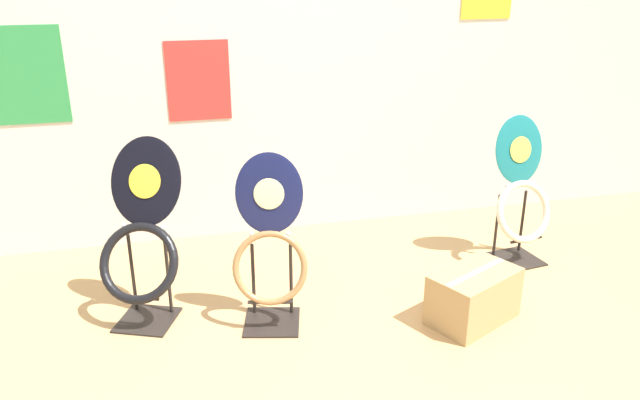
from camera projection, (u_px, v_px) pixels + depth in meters
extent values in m
cube|color=silver|center=(279.00, 37.00, 3.93)|extent=(8.00, 0.06, 2.60)
cube|color=#2D8E47|center=(24.00, 76.00, 3.61)|extent=(0.46, 0.01, 0.57)
cube|color=red|center=(198.00, 81.00, 3.87)|extent=(0.39, 0.01, 0.49)
cube|color=black|center=(515.00, 259.00, 3.90)|extent=(0.31, 0.31, 0.01)
cylinder|color=black|center=(496.00, 226.00, 3.87)|extent=(0.02, 0.02, 0.41)
cylinder|color=black|center=(522.00, 221.00, 3.94)|extent=(0.02, 0.02, 0.41)
cylinder|color=black|center=(526.00, 240.00, 3.77)|extent=(0.22, 0.05, 0.02)
torus|color=beige|center=(523.00, 212.00, 3.76)|extent=(0.40, 0.23, 0.37)
ellipsoid|color=#197075|center=(519.00, 149.00, 3.72)|extent=(0.35, 0.15, 0.41)
ellipsoid|color=#EADB4C|center=(521.00, 150.00, 3.71)|extent=(0.16, 0.06, 0.16)
sphere|color=silver|center=(507.00, 186.00, 3.73)|extent=(0.02, 0.02, 0.02)
sphere|color=silver|center=(532.00, 182.00, 3.79)|extent=(0.02, 0.02, 0.02)
cube|color=black|center=(272.00, 322.00, 3.23)|extent=(0.34, 0.34, 0.01)
cylinder|color=black|center=(253.00, 279.00, 3.24)|extent=(0.02, 0.02, 0.40)
cylinder|color=black|center=(291.00, 279.00, 3.24)|extent=(0.02, 0.02, 0.40)
cylinder|color=black|center=(270.00, 302.00, 3.09)|extent=(0.22, 0.07, 0.02)
torus|color=#9E7042|center=(270.00, 268.00, 3.09)|extent=(0.40, 0.24, 0.36)
ellipsoid|color=#141942|center=(269.00, 193.00, 3.04)|extent=(0.34, 0.16, 0.40)
ellipsoid|color=beige|center=(269.00, 194.00, 3.03)|extent=(0.15, 0.07, 0.15)
sphere|color=silver|center=(251.00, 234.00, 3.08)|extent=(0.02, 0.02, 0.02)
sphere|color=silver|center=(288.00, 234.00, 3.08)|extent=(0.02, 0.02, 0.02)
cube|color=black|center=(147.00, 320.00, 3.25)|extent=(0.37, 0.37, 0.01)
cylinder|color=black|center=(133.00, 273.00, 3.26)|extent=(0.02, 0.02, 0.43)
cylinder|color=black|center=(168.00, 275.00, 3.23)|extent=(0.02, 0.02, 0.43)
cylinder|color=black|center=(137.00, 297.00, 3.11)|extent=(0.21, 0.10, 0.02)
torus|color=black|center=(139.00, 263.00, 3.10)|extent=(0.48, 0.39, 0.38)
ellipsoid|color=black|center=(146.00, 181.00, 3.13)|extent=(0.42, 0.32, 0.43)
ellipsoid|color=yellow|center=(145.00, 181.00, 3.12)|extent=(0.18, 0.13, 0.16)
sphere|color=silver|center=(124.00, 225.00, 3.15)|extent=(0.02, 0.02, 0.02)
sphere|color=silver|center=(163.00, 228.00, 3.12)|extent=(0.02, 0.02, 0.02)
cube|color=tan|center=(473.00, 296.00, 3.21)|extent=(0.53, 0.45, 0.28)
cube|color=#B7AD89|center=(476.00, 272.00, 3.16)|extent=(0.42, 0.23, 0.00)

